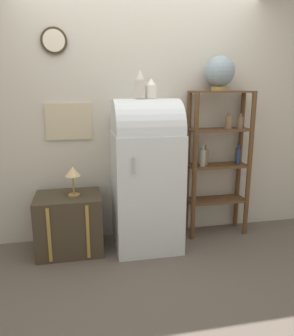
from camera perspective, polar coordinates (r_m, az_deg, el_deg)
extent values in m
plane|color=#60564C|center=(3.33, 0.71, -14.95)|extent=(12.00, 12.00, 0.00)
cube|color=beige|center=(3.49, -1.25, 9.67)|extent=(7.00, 0.05, 2.70)
cylinder|color=#382D1E|center=(3.42, -15.90, 20.54)|extent=(0.25, 0.03, 0.25)
cylinder|color=beige|center=(3.40, -15.92, 20.58)|extent=(0.20, 0.01, 0.20)
cube|color=#C6B793|center=(3.41, -13.49, 7.87)|extent=(0.45, 0.02, 0.36)
cube|color=silver|center=(3.31, -0.14, -4.00)|extent=(0.65, 0.62, 1.18)
cylinder|color=silver|center=(3.18, -0.14, 6.69)|extent=(0.64, 0.59, 0.59)
cylinder|color=#B7B7BC|center=(2.88, -2.33, 0.33)|extent=(0.02, 0.02, 0.15)
cube|color=#423828|center=(3.39, -13.36, -9.35)|extent=(0.63, 0.48, 0.58)
cube|color=#AD8942|center=(3.17, -16.68, -11.18)|extent=(0.03, 0.01, 0.52)
cube|color=#AD8942|center=(3.16, -10.26, -10.94)|extent=(0.03, 0.01, 0.52)
cylinder|color=brown|center=(3.43, 8.30, -0.12)|extent=(0.05, 0.05, 1.57)
cylinder|color=brown|center=(3.68, 17.40, 0.34)|extent=(0.05, 0.05, 1.57)
cylinder|color=brown|center=(3.64, 7.07, 0.74)|extent=(0.05, 0.05, 1.57)
cylinder|color=brown|center=(3.88, 15.77, 1.12)|extent=(0.05, 0.05, 1.57)
cube|color=brown|center=(3.75, 11.95, -5.46)|extent=(0.65, 0.26, 0.02)
cube|color=brown|center=(3.65, 12.26, 0.39)|extent=(0.65, 0.26, 0.02)
cube|color=brown|center=(3.58, 12.57, 6.52)|extent=(0.65, 0.26, 0.02)
cube|color=brown|center=(3.55, 12.91, 12.82)|extent=(0.65, 0.26, 0.02)
cylinder|color=#23334C|center=(3.71, 15.56, 1.98)|extent=(0.06, 0.06, 0.18)
cylinder|color=#23334C|center=(3.69, 15.67, 3.66)|extent=(0.02, 0.02, 0.04)
cylinder|color=#9E998E|center=(3.53, 9.65, 1.74)|extent=(0.07, 0.07, 0.18)
cylinder|color=#9E998E|center=(3.50, 9.72, 3.55)|extent=(0.03, 0.03, 0.05)
cylinder|color=#7F6647|center=(3.61, 14.01, 7.74)|extent=(0.08, 0.08, 0.13)
cylinder|color=#7F6647|center=(3.60, 14.09, 9.06)|extent=(0.03, 0.03, 0.03)
cylinder|color=#7F6647|center=(3.58, 10.14, 1.87)|extent=(0.06, 0.06, 0.18)
cylinder|color=#7F6647|center=(3.56, 10.21, 3.61)|extent=(0.02, 0.02, 0.04)
cylinder|color=#7F6647|center=(3.66, 15.94, 7.64)|extent=(0.06, 0.06, 0.13)
cylinder|color=#7F6647|center=(3.65, 16.02, 8.87)|extent=(0.02, 0.02, 0.03)
cylinder|color=#AD8942|center=(3.55, 12.39, 13.33)|extent=(0.16, 0.16, 0.04)
sphere|color=#7F939E|center=(3.55, 12.54, 16.12)|extent=(0.31, 0.31, 0.31)
cylinder|color=beige|center=(3.13, -1.21, 13.56)|extent=(0.10, 0.10, 0.17)
cone|color=beige|center=(3.14, -1.22, 15.99)|extent=(0.08, 0.08, 0.09)
cylinder|color=white|center=(3.18, 0.73, 13.11)|extent=(0.11, 0.11, 0.12)
cone|color=white|center=(3.18, 0.73, 14.80)|extent=(0.09, 0.09, 0.07)
cylinder|color=#AD8942|center=(3.26, -12.59, -4.60)|extent=(0.11, 0.11, 0.02)
cylinder|color=#AD8942|center=(3.23, -12.68, -2.93)|extent=(0.02, 0.02, 0.18)
cone|color=#DBC184|center=(3.20, -12.81, -0.58)|extent=(0.15, 0.15, 0.09)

